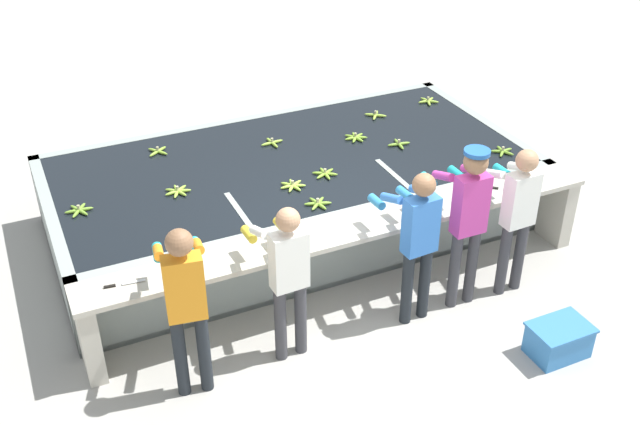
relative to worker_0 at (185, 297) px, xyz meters
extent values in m
plane|color=#A3A099|center=(1.81, 0.34, -0.99)|extent=(80.00, 80.00, 0.00)
cube|color=gray|center=(1.81, 2.12, -0.96)|extent=(5.34, 2.66, 0.06)
cube|color=gray|center=(1.81, 0.85, -0.57)|extent=(5.34, 0.12, 0.84)
cube|color=gray|center=(1.81, 3.39, -0.57)|extent=(5.34, 0.12, 0.84)
cube|color=gray|center=(-0.80, 2.12, -0.57)|extent=(0.12, 2.66, 0.84)
cube|color=gray|center=(4.42, 2.12, -0.57)|extent=(0.12, 2.66, 0.84)
cube|color=black|center=(1.81, 2.12, -0.54)|extent=(5.10, 2.42, 0.78)
cube|color=gray|center=(0.92, 1.31, -0.57)|extent=(0.06, 0.80, 0.84)
cube|color=gray|center=(2.70, 1.31, -0.57)|extent=(0.06, 0.80, 0.84)
cube|color=#B7B2A3|center=(1.81, 0.56, -0.17)|extent=(5.34, 0.45, 0.05)
cube|color=#B7B2A3|center=(-0.76, 0.56, -0.59)|extent=(0.16, 0.41, 0.79)
cube|color=#B7B2A3|center=(4.38, 0.56, -0.59)|extent=(0.16, 0.41, 0.79)
cylinder|color=#1E2328|center=(-0.10, -0.02, -0.58)|extent=(0.11, 0.11, 0.82)
cylinder|color=#1E2328|center=(0.09, -0.05, -0.58)|extent=(0.11, 0.11, 0.82)
cube|color=orange|center=(-0.01, -0.03, 0.12)|extent=(0.34, 0.22, 0.58)
sphere|color=#896042|center=(-0.01, -0.03, 0.55)|extent=(0.22, 0.22, 0.22)
cylinder|color=orange|center=(-0.12, 0.24, 0.33)|extent=(0.13, 0.32, 0.18)
cylinder|color=#1EA3AD|center=(-0.08, 0.49, 0.16)|extent=(0.12, 0.21, 0.08)
cylinder|color=orange|center=(0.19, 0.19, 0.33)|extent=(0.13, 0.32, 0.18)
cylinder|color=#1EA3AD|center=(0.23, 0.43, 0.16)|extent=(0.12, 0.21, 0.08)
cylinder|color=#38383D|center=(0.83, 0.04, -0.60)|extent=(0.11, 0.11, 0.77)
cylinder|color=#38383D|center=(1.03, 0.05, -0.60)|extent=(0.11, 0.11, 0.77)
cube|color=white|center=(0.93, 0.04, 0.06)|extent=(0.33, 0.18, 0.55)
sphere|color=tan|center=(0.93, 0.04, 0.47)|extent=(0.21, 0.21, 0.21)
cylinder|color=white|center=(0.76, 0.29, 0.25)|extent=(0.09, 0.31, 0.18)
cylinder|color=gold|center=(0.75, 0.53, 0.08)|extent=(0.09, 0.20, 0.08)
cylinder|color=white|center=(1.08, 0.30, 0.25)|extent=(0.09, 0.31, 0.18)
cylinder|color=gold|center=(1.07, 0.55, 0.08)|extent=(0.09, 0.20, 0.08)
cylinder|color=#1E2328|center=(2.12, 0.00, -0.59)|extent=(0.11, 0.11, 0.80)
cylinder|color=#1E2328|center=(2.32, 0.02, -0.59)|extent=(0.11, 0.11, 0.80)
cube|color=blue|center=(2.22, 0.01, 0.09)|extent=(0.33, 0.19, 0.56)
sphere|color=#896042|center=(2.22, 0.01, 0.51)|extent=(0.22, 0.22, 0.22)
cylinder|color=blue|center=(2.04, 0.25, 0.28)|extent=(0.10, 0.31, 0.18)
cylinder|color=teal|center=(2.02, 0.50, 0.12)|extent=(0.10, 0.20, 0.08)
cylinder|color=blue|center=(2.36, 0.27, 0.28)|extent=(0.10, 0.31, 0.18)
cylinder|color=teal|center=(2.34, 0.52, 0.12)|extent=(0.10, 0.20, 0.08)
cylinder|color=#38383D|center=(2.67, 0.03, -0.57)|extent=(0.11, 0.11, 0.85)
cylinder|color=#38383D|center=(2.87, 0.03, -0.57)|extent=(0.11, 0.11, 0.85)
cube|color=#BC388E|center=(2.77, 0.03, 0.16)|extent=(0.32, 0.17, 0.60)
sphere|color=#896042|center=(2.77, 0.03, 0.60)|extent=(0.23, 0.23, 0.23)
cylinder|color=#1E5199|center=(2.77, 0.03, 0.70)|extent=(0.24, 0.24, 0.04)
cylinder|color=#BC388E|center=(2.61, 0.28, 0.37)|extent=(0.08, 0.31, 0.18)
cylinder|color=teal|center=(2.61, 0.53, 0.21)|extent=(0.09, 0.20, 0.08)
cylinder|color=#BC388E|center=(2.93, 0.28, 0.37)|extent=(0.08, 0.31, 0.18)
cylinder|color=teal|center=(2.93, 0.53, 0.21)|extent=(0.09, 0.20, 0.08)
cylinder|color=#38383D|center=(3.23, 0.00, -0.59)|extent=(0.11, 0.11, 0.80)
cylinder|color=#38383D|center=(3.43, 0.01, -0.59)|extent=(0.11, 0.11, 0.80)
cube|color=white|center=(3.33, 0.00, 0.09)|extent=(0.32, 0.18, 0.56)
sphere|color=tan|center=(3.33, 0.00, 0.51)|extent=(0.22, 0.22, 0.22)
cylinder|color=white|center=(3.17, 0.25, 0.29)|extent=(0.09, 0.31, 0.18)
cylinder|color=#1EA3AD|center=(3.16, 0.50, 0.12)|extent=(0.09, 0.20, 0.08)
cylinder|color=white|center=(3.49, 0.26, 0.29)|extent=(0.09, 0.31, 0.18)
cylinder|color=#1EA3AD|center=(3.48, 0.51, 0.12)|extent=(0.09, 0.20, 0.08)
ellipsoid|color=#8CB738|center=(0.54, 2.87, -0.13)|extent=(0.13, 0.16, 0.04)
ellipsoid|color=#8CB738|center=(0.55, 2.95, -0.13)|extent=(0.16, 0.13, 0.04)
ellipsoid|color=#8CB738|center=(0.48, 2.96, -0.13)|extent=(0.13, 0.16, 0.04)
ellipsoid|color=#8CB738|center=(0.46, 2.89, -0.13)|extent=(0.16, 0.13, 0.04)
cylinder|color=tan|center=(0.51, 2.92, -0.10)|extent=(0.03, 0.03, 0.04)
ellipsoid|color=#75A333|center=(4.11, 1.21, -0.13)|extent=(0.11, 0.17, 0.04)
ellipsoid|color=#75A333|center=(4.14, 1.26, -0.13)|extent=(0.17, 0.06, 0.04)
ellipsoid|color=#75A333|center=(4.10, 1.31, -0.13)|extent=(0.07, 0.17, 0.04)
ellipsoid|color=#75A333|center=(4.04, 1.28, -0.13)|extent=(0.17, 0.11, 0.04)
ellipsoid|color=#75A333|center=(4.05, 1.22, -0.13)|extent=(0.15, 0.14, 0.04)
cylinder|color=tan|center=(4.09, 1.26, -0.10)|extent=(0.03, 0.03, 0.04)
ellipsoid|color=#7FAD33|center=(2.01, 1.58, -0.13)|extent=(0.05, 0.17, 0.04)
ellipsoid|color=#7FAD33|center=(2.06, 1.60, -0.13)|extent=(0.16, 0.12, 0.04)
ellipsoid|color=#7FAD33|center=(2.07, 1.66, -0.13)|extent=(0.17, 0.11, 0.04)
ellipsoid|color=#7FAD33|center=(2.02, 1.69, -0.13)|extent=(0.05, 0.17, 0.04)
ellipsoid|color=#7FAD33|center=(1.97, 1.66, -0.13)|extent=(0.16, 0.12, 0.04)
ellipsoid|color=#7FAD33|center=(1.97, 1.61, -0.13)|extent=(0.17, 0.11, 0.04)
cylinder|color=tan|center=(2.02, 1.63, -0.10)|extent=(0.03, 0.03, 0.04)
ellipsoid|color=#75A333|center=(-0.55, 2.02, -0.13)|extent=(0.11, 0.17, 0.04)
ellipsoid|color=#75A333|center=(-0.59, 1.98, -0.13)|extent=(0.17, 0.05, 0.04)
ellipsoid|color=#75A333|center=(-0.56, 1.93, -0.13)|extent=(0.12, 0.16, 0.04)
ellipsoid|color=#75A333|center=(-0.51, 1.92, -0.13)|extent=(0.11, 0.17, 0.04)
ellipsoid|color=#75A333|center=(-0.48, 1.97, -0.13)|extent=(0.17, 0.05, 0.04)
ellipsoid|color=#75A333|center=(-0.50, 2.02, -0.13)|extent=(0.12, 0.16, 0.04)
cylinder|color=tan|center=(-0.53, 1.97, -0.10)|extent=(0.03, 0.03, 0.04)
ellipsoid|color=#93BC3D|center=(1.83, 2.58, -0.13)|extent=(0.17, 0.05, 0.04)
ellipsoid|color=#93BC3D|center=(1.77, 2.63, -0.13)|extent=(0.05, 0.17, 0.04)
ellipsoid|color=#93BC3D|center=(1.72, 2.57, -0.13)|extent=(0.17, 0.05, 0.04)
ellipsoid|color=#93BC3D|center=(1.78, 2.52, -0.13)|extent=(0.05, 0.17, 0.04)
cylinder|color=tan|center=(1.78, 2.58, -0.10)|extent=(0.03, 0.03, 0.04)
ellipsoid|color=#75A333|center=(3.10, 1.87, -0.13)|extent=(0.06, 0.17, 0.04)
ellipsoid|color=#75A333|center=(3.16, 1.91, -0.13)|extent=(0.17, 0.06, 0.04)
ellipsoid|color=#75A333|center=(3.11, 1.98, -0.13)|extent=(0.06, 0.17, 0.04)
ellipsoid|color=#75A333|center=(3.05, 1.93, -0.13)|extent=(0.17, 0.06, 0.04)
cylinder|color=tan|center=(3.11, 1.92, -0.10)|extent=(0.03, 0.03, 0.04)
ellipsoid|color=#9EC642|center=(3.22, 2.71, -0.13)|extent=(0.13, 0.16, 0.04)
ellipsoid|color=#9EC642|center=(3.29, 2.72, -0.13)|extent=(0.16, 0.13, 0.04)
ellipsoid|color=#9EC642|center=(3.29, 2.80, -0.13)|extent=(0.13, 0.16, 0.04)
ellipsoid|color=#9EC642|center=(3.21, 2.79, -0.13)|extent=(0.16, 0.13, 0.04)
cylinder|color=tan|center=(3.25, 2.76, -0.10)|extent=(0.03, 0.03, 0.04)
ellipsoid|color=#9EC642|center=(4.14, 2.89, -0.13)|extent=(0.16, 0.12, 0.04)
ellipsoid|color=#9EC642|center=(4.08, 2.91, -0.13)|extent=(0.07, 0.17, 0.04)
ellipsoid|color=#9EC642|center=(4.04, 2.87, -0.13)|extent=(0.17, 0.05, 0.04)
ellipsoid|color=#9EC642|center=(4.07, 2.81, -0.13)|extent=(0.10, 0.17, 0.04)
ellipsoid|color=#9EC642|center=(4.13, 2.83, -0.13)|extent=(0.15, 0.14, 0.04)
cylinder|color=tan|center=(4.09, 2.86, -0.10)|extent=(0.03, 0.03, 0.04)
ellipsoid|color=#93BC3D|center=(0.41, 1.92, -0.13)|extent=(0.17, 0.07, 0.04)
ellipsoid|color=#93BC3D|center=(0.44, 1.88, -0.13)|extent=(0.11, 0.17, 0.04)
ellipsoid|color=#93BC3D|center=(0.49, 1.88, -0.13)|extent=(0.10, 0.17, 0.04)
ellipsoid|color=#93BC3D|center=(0.52, 1.92, -0.13)|extent=(0.17, 0.08, 0.04)
ellipsoid|color=#93BC3D|center=(0.51, 1.96, -0.13)|extent=(0.16, 0.13, 0.04)
ellipsoid|color=#93BC3D|center=(0.47, 1.99, -0.13)|extent=(0.04, 0.17, 0.04)
ellipsoid|color=#93BC3D|center=(0.42, 1.97, -0.13)|extent=(0.15, 0.14, 0.04)
cylinder|color=tan|center=(0.46, 1.93, -0.10)|extent=(0.03, 0.03, 0.04)
ellipsoid|color=#9EC642|center=(1.61, 1.48, -0.13)|extent=(0.08, 0.17, 0.04)
ellipsoid|color=#9EC642|center=(1.65, 1.52, -0.13)|extent=(0.17, 0.10, 0.04)
ellipsoid|color=#9EC642|center=(1.65, 1.56, -0.13)|extent=(0.17, 0.11, 0.04)
ellipsoid|color=#9EC642|center=(1.61, 1.59, -0.13)|extent=(0.07, 0.17, 0.04)
ellipsoid|color=#9EC642|center=(1.56, 1.58, -0.13)|extent=(0.14, 0.15, 0.04)
ellipsoid|color=#9EC642|center=(1.54, 1.54, -0.13)|extent=(0.17, 0.04, 0.04)
ellipsoid|color=#9EC642|center=(1.56, 1.49, -0.13)|extent=(0.13, 0.16, 0.04)
cylinder|color=tan|center=(1.60, 1.54, -0.10)|extent=(0.03, 0.03, 0.04)
ellipsoid|color=#7FAD33|center=(2.74, 2.35, -0.13)|extent=(0.07, 0.17, 0.04)
ellipsoid|color=#7FAD33|center=(2.69, 2.33, -0.13)|extent=(0.13, 0.16, 0.04)
ellipsoid|color=#7FAD33|center=(2.67, 2.29, -0.13)|extent=(0.17, 0.04, 0.04)
ellipsoid|color=#7FAD33|center=(2.69, 2.25, -0.13)|extent=(0.13, 0.16, 0.04)
ellipsoid|color=#7FAD33|center=(2.74, 2.24, -0.13)|extent=(0.07, 0.17, 0.04)
ellipsoid|color=#7FAD33|center=(2.78, 2.27, -0.13)|extent=(0.17, 0.11, 0.04)
ellipsoid|color=#7FAD33|center=(2.78, 2.32, -0.13)|extent=(0.17, 0.11, 0.04)
cylinder|color=tan|center=(2.73, 2.29, -0.10)|extent=(0.03, 0.03, 0.04)
ellipsoid|color=#75A333|center=(1.73, 1.07, -0.13)|extent=(0.17, 0.09, 0.04)
ellipsoid|color=#75A333|center=(1.72, 1.13, -0.13)|extent=(0.15, 0.14, 0.04)
ellipsoid|color=#75A333|center=(1.67, 1.14, -0.13)|extent=(0.07, 0.17, 0.04)
ellipsoid|color=#75A333|center=(1.63, 1.11, -0.13)|extent=(0.17, 0.09, 0.04)
ellipsoid|color=#75A333|center=(1.64, 1.05, -0.13)|extent=(0.15, 0.14, 0.04)
ellipsoid|color=#75A333|center=(1.69, 1.04, -0.13)|extent=(0.07, 0.17, 0.04)
cylinder|color=tan|center=(1.68, 1.09, -0.10)|extent=(0.03, 0.03, 0.04)
cube|color=silver|center=(-0.31, 0.57, -0.14)|extent=(0.20, 0.05, 0.00)
cube|color=black|center=(-0.51, 0.59, -0.14)|extent=(0.10, 0.04, 0.02)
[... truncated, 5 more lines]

